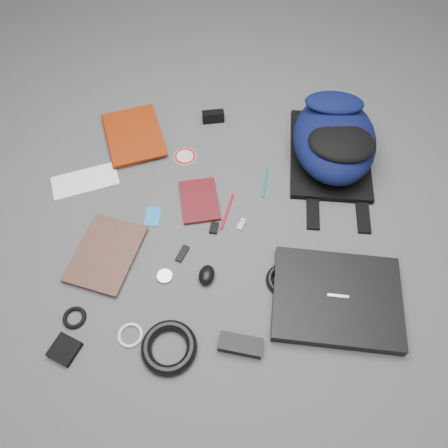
{
  "coord_description": "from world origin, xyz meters",
  "views": [
    {
      "loc": [
        0.01,
        -0.81,
        1.31
      ],
      "look_at": [
        0.0,
        0.0,
        0.02
      ],
      "focal_mm": 35.0,
      "sensor_mm": 36.0,
      "label": 1
    }
  ],
  "objects_px": {
    "backpack": "(334,139)",
    "dvd_case": "(199,201)",
    "pouch": "(65,349)",
    "laptop": "(337,298)",
    "power_brick": "(241,345)",
    "mouse": "(207,275)",
    "comic_book": "(80,247)",
    "textbook_red": "(107,142)",
    "compact_camera": "(213,117)"
  },
  "relations": [
    {
      "from": "textbook_red",
      "to": "power_brick",
      "type": "distance_m",
      "value": 0.96
    },
    {
      "from": "laptop",
      "to": "textbook_red",
      "type": "height_order",
      "value": "laptop"
    },
    {
      "from": "power_brick",
      "to": "laptop",
      "type": "bearing_deg",
      "value": 36.82
    },
    {
      "from": "comic_book",
      "to": "compact_camera",
      "type": "height_order",
      "value": "compact_camera"
    },
    {
      "from": "dvd_case",
      "to": "pouch",
      "type": "relative_size",
      "value": 2.41
    },
    {
      "from": "textbook_red",
      "to": "comic_book",
      "type": "height_order",
      "value": "textbook_red"
    },
    {
      "from": "power_brick",
      "to": "backpack",
      "type": "bearing_deg",
      "value": 75.47
    },
    {
      "from": "power_brick",
      "to": "pouch",
      "type": "bearing_deg",
      "value": -167.39
    },
    {
      "from": "compact_camera",
      "to": "mouse",
      "type": "xyz_separation_m",
      "value": [
        -0.0,
        -0.71,
        -0.01
      ]
    },
    {
      "from": "textbook_red",
      "to": "compact_camera",
      "type": "bearing_deg",
      "value": -0.14
    },
    {
      "from": "textbook_red",
      "to": "comic_book",
      "type": "xyz_separation_m",
      "value": [
        -0.02,
        -0.47,
        -0.01
      ]
    },
    {
      "from": "power_brick",
      "to": "dvd_case",
      "type": "bearing_deg",
      "value": 115.96
    },
    {
      "from": "mouse",
      "to": "backpack",
      "type": "bearing_deg",
      "value": 59.21
    },
    {
      "from": "compact_camera",
      "to": "power_brick",
      "type": "bearing_deg",
      "value": -91.78
    },
    {
      "from": "textbook_red",
      "to": "comic_book",
      "type": "distance_m",
      "value": 0.47
    },
    {
      "from": "laptop",
      "to": "power_brick",
      "type": "distance_m",
      "value": 0.34
    },
    {
      "from": "backpack",
      "to": "pouch",
      "type": "xyz_separation_m",
      "value": [
        -0.88,
        -0.77,
        -0.09
      ]
    },
    {
      "from": "compact_camera",
      "to": "power_brick",
      "type": "distance_m",
      "value": 0.95
    },
    {
      "from": "textbook_red",
      "to": "mouse",
      "type": "xyz_separation_m",
      "value": [
        0.42,
        -0.58,
        0.0
      ]
    },
    {
      "from": "comic_book",
      "to": "mouse",
      "type": "bearing_deg",
      "value": 2.42
    },
    {
      "from": "dvd_case",
      "to": "power_brick",
      "type": "relative_size",
      "value": 1.43
    },
    {
      "from": "comic_book",
      "to": "dvd_case",
      "type": "bearing_deg",
      "value": 42.35
    },
    {
      "from": "dvd_case",
      "to": "compact_camera",
      "type": "xyz_separation_m",
      "value": [
        0.04,
        0.41,
        0.02
      ]
    },
    {
      "from": "compact_camera",
      "to": "backpack",
      "type": "bearing_deg",
      "value": -30.25
    },
    {
      "from": "textbook_red",
      "to": "dvd_case",
      "type": "height_order",
      "value": "textbook_red"
    },
    {
      "from": "backpack",
      "to": "comic_book",
      "type": "xyz_separation_m",
      "value": [
        -0.9,
        -0.42,
        -0.09
      ]
    },
    {
      "from": "laptop",
      "to": "power_brick",
      "type": "xyz_separation_m",
      "value": [
        -0.3,
        -0.15,
        -0.0
      ]
    },
    {
      "from": "textbook_red",
      "to": "compact_camera",
      "type": "distance_m",
      "value": 0.44
    },
    {
      "from": "backpack",
      "to": "laptop",
      "type": "relative_size",
      "value": 1.19
    },
    {
      "from": "backpack",
      "to": "compact_camera",
      "type": "distance_m",
      "value": 0.5
    },
    {
      "from": "laptop",
      "to": "comic_book",
      "type": "bearing_deg",
      "value": 173.8
    },
    {
      "from": "laptop",
      "to": "comic_book",
      "type": "xyz_separation_m",
      "value": [
        -0.85,
        0.18,
        -0.01
      ]
    },
    {
      "from": "backpack",
      "to": "power_brick",
      "type": "bearing_deg",
      "value": -110.79
    },
    {
      "from": "comic_book",
      "to": "power_brick",
      "type": "bearing_deg",
      "value": -15.28
    },
    {
      "from": "backpack",
      "to": "dvd_case",
      "type": "bearing_deg",
      "value": -151.52
    },
    {
      "from": "mouse",
      "to": "power_brick",
      "type": "xyz_separation_m",
      "value": [
        0.11,
        -0.23,
        -0.0
      ]
    },
    {
      "from": "laptop",
      "to": "power_brick",
      "type": "bearing_deg",
      "value": -147.92
    },
    {
      "from": "comic_book",
      "to": "power_brick",
      "type": "distance_m",
      "value": 0.64
    },
    {
      "from": "power_brick",
      "to": "pouch",
      "type": "relative_size",
      "value": 1.68
    },
    {
      "from": "backpack",
      "to": "dvd_case",
      "type": "height_order",
      "value": "backpack"
    },
    {
      "from": "comic_book",
      "to": "pouch",
      "type": "relative_size",
      "value": 3.49
    },
    {
      "from": "textbook_red",
      "to": "compact_camera",
      "type": "height_order",
      "value": "compact_camera"
    },
    {
      "from": "backpack",
      "to": "dvd_case",
      "type": "relative_size",
      "value": 2.54
    },
    {
      "from": "pouch",
      "to": "dvd_case",
      "type": "bearing_deg",
      "value": 55.45
    },
    {
      "from": "backpack",
      "to": "laptop",
      "type": "xyz_separation_m",
      "value": [
        -0.05,
        -0.6,
        -0.08
      ]
    },
    {
      "from": "comic_book",
      "to": "textbook_red",
      "type": "bearing_deg",
      "value": 103.47
    },
    {
      "from": "textbook_red",
      "to": "pouch",
      "type": "bearing_deg",
      "value": -107.98
    },
    {
      "from": "textbook_red",
      "to": "comic_book",
      "type": "relative_size",
      "value": 1.07
    },
    {
      "from": "laptop",
      "to": "compact_camera",
      "type": "xyz_separation_m",
      "value": [
        -0.41,
        0.79,
        0.0
      ]
    },
    {
      "from": "laptop",
      "to": "compact_camera",
      "type": "height_order",
      "value": "compact_camera"
    }
  ]
}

